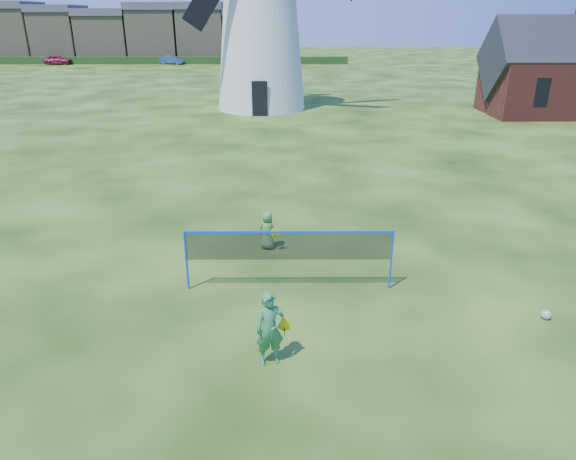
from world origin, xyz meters
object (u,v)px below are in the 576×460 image
(player_girl, at_px, (270,329))
(player_boy, at_px, (268,230))
(windmill, at_px, (260,11))
(chapel, at_px, (573,73))
(car_left, at_px, (58,60))
(play_ball, at_px, (546,315))
(badminton_net, at_px, (289,247))
(car_right, at_px, (172,60))

(player_girl, xyz_separation_m, player_boy, (-0.22, 5.41, -0.20))
(windmill, xyz_separation_m, chapel, (21.13, -2.53, -3.89))
(player_boy, distance_m, car_left, 69.87)
(play_ball, xyz_separation_m, car_left, (-37.74, 66.30, 0.53))
(player_boy, relative_size, car_left, 0.30)
(windmill, height_order, play_ball, windmill)
(player_girl, bearing_deg, player_boy, 77.18)
(chapel, height_order, player_girl, chapel)
(chapel, bearing_deg, play_ball, -117.42)
(badminton_net, height_order, car_left, badminton_net)
(player_girl, bearing_deg, badminton_net, 67.58)
(player_girl, distance_m, car_right, 70.16)
(play_ball, bearing_deg, car_right, 108.08)
(play_ball, bearing_deg, car_left, 119.65)
(badminton_net, relative_size, car_left, 1.35)
(badminton_net, bearing_deg, player_boy, 103.80)
(player_girl, bearing_deg, car_right, 87.81)
(chapel, xyz_separation_m, play_ball, (-13.57, -26.16, -2.62))
(chapel, xyz_separation_m, car_right, (-35.39, 40.68, -2.14))
(windmill, height_order, chapel, windmill)
(windmill, bearing_deg, car_left, 128.75)
(player_boy, height_order, car_right, car_right)
(player_girl, bearing_deg, chapel, 39.47)
(badminton_net, bearing_deg, play_ball, -14.02)
(player_girl, xyz_separation_m, car_left, (-31.60, 67.84, -0.13))
(player_boy, relative_size, car_right, 0.31)
(windmill, xyz_separation_m, play_ball, (7.56, -28.70, -6.51))
(windmill, bearing_deg, play_ball, -75.24)
(chapel, relative_size, car_left, 3.06)
(windmill, bearing_deg, player_girl, -87.31)
(player_girl, relative_size, player_boy, 1.36)
(play_ball, height_order, car_right, car_right)
(player_girl, bearing_deg, play_ball, -1.02)
(badminton_net, bearing_deg, car_left, 116.25)
(car_left, bearing_deg, player_boy, -150.92)
(chapel, height_order, player_boy, chapel)
(chapel, bearing_deg, windmill, 173.17)
(play_ball, relative_size, car_right, 0.06)
(player_girl, height_order, car_right, player_girl)
(badminton_net, distance_m, player_boy, 2.57)
(badminton_net, bearing_deg, car_right, 103.80)
(player_boy, bearing_deg, badminton_net, 122.00)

